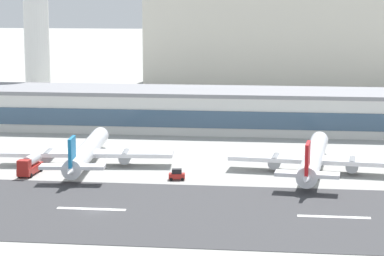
# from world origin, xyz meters

# --- Properties ---
(ground_plane) EXTENTS (1400.00, 1400.00, 0.00)m
(ground_plane) POSITION_xyz_m (0.00, 0.00, 0.00)
(ground_plane) COLOR #9E9E99
(runway_strip) EXTENTS (800.00, 38.27, 0.08)m
(runway_strip) POSITION_xyz_m (0.00, 0.95, 0.04)
(runway_strip) COLOR #38383A
(runway_strip) RESTS_ON ground_plane
(runway_centreline_dash_4) EXTENTS (12.00, 1.20, 0.01)m
(runway_centreline_dash_4) POSITION_xyz_m (-1.17, 0.95, 0.09)
(runway_centreline_dash_4) COLOR white
(runway_centreline_dash_4) RESTS_ON runway_strip
(runway_centreline_dash_5) EXTENTS (12.00, 1.20, 0.01)m
(runway_centreline_dash_5) POSITION_xyz_m (39.84, 0.95, 0.09)
(runway_centreline_dash_5) COLOR white
(runway_centreline_dash_5) RESTS_ON runway_strip
(terminal_building) EXTENTS (141.45, 22.43, 10.91)m
(terminal_building) POSITION_xyz_m (14.20, 84.17, 5.46)
(terminal_building) COLOR silver
(terminal_building) RESTS_ON ground_plane
(control_tower) EXTENTS (14.52, 14.52, 47.41)m
(control_tower) POSITION_xyz_m (-47.25, 116.65, 27.72)
(control_tower) COLOR silver
(control_tower) RESTS_ON ground_plane
(distant_hotel_block) EXTENTS (111.62, 36.48, 38.30)m
(distant_hotel_block) POSITION_xyz_m (30.75, 199.15, 19.15)
(distant_hotel_block) COLOR beige
(distant_hotel_block) RESTS_ON ground_plane
(airliner_blue_tail_gate_0) EXTENTS (37.49, 43.85, 9.16)m
(airliner_blue_tail_gate_0) POSITION_xyz_m (-10.67, 34.69, 2.92)
(airliner_blue_tail_gate_0) COLOR silver
(airliner_blue_tail_gate_0) RESTS_ON ground_plane
(airliner_red_tail_gate_1) EXTENTS (35.36, 45.03, 9.41)m
(airliner_red_tail_gate_1) POSITION_xyz_m (37.37, 33.56, 3.00)
(airliner_red_tail_gate_1) COLOR white
(airliner_red_tail_gate_1) RESTS_ON ground_plane
(service_baggage_tug_0) EXTENTS (3.37, 2.20, 2.20)m
(service_baggage_tug_0) POSITION_xyz_m (10.36, 24.34, 1.05)
(service_baggage_tug_0) COLOR #B2231E
(service_baggage_tug_0) RESTS_ON ground_plane
(service_fuel_truck_2) EXTENTS (3.17, 8.60, 3.95)m
(service_fuel_truck_2) POSITION_xyz_m (-20.06, 25.47, 2.03)
(service_fuel_truck_2) COLOR #B2231E
(service_fuel_truck_2) RESTS_ON ground_plane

